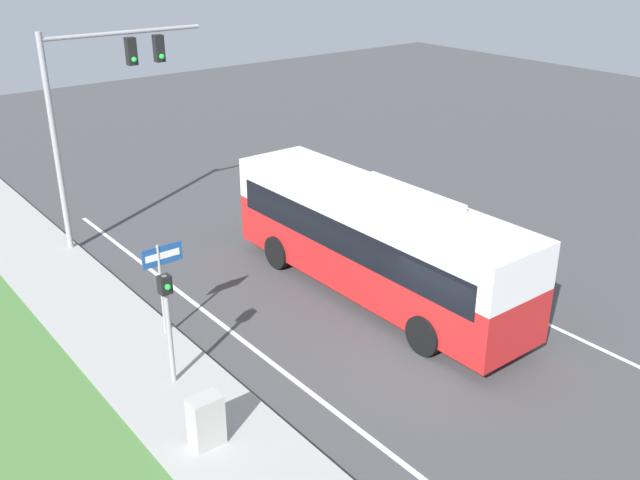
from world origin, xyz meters
TOP-DOWN VIEW (x-y plane):
  - ground_plane at (0.00, 0.00)m, footprint 80.00×80.00m
  - sidewalk at (-6.20, 0.00)m, footprint 2.80×80.00m
  - lane_divider_near at (-3.60, 0.00)m, footprint 0.14×30.00m
  - lane_divider_far at (3.60, 0.00)m, footprint 0.14×30.00m
  - bus at (0.95, 3.55)m, footprint 2.66×10.60m
  - signal_gantry at (-3.50, 12.40)m, footprint 5.60×0.41m
  - pedestrian_signal at (-6.00, 3.03)m, footprint 0.28×0.34m
  - street_sign at (-5.04, 5.24)m, footprint 1.14×0.08m
  - utility_cabinet at (-6.52, 0.52)m, footprint 0.69×0.47m

SIDE VIEW (x-z plane):
  - ground_plane at x=0.00m, z-range 0.00..0.00m
  - lane_divider_near at x=-3.60m, z-range 0.00..0.01m
  - lane_divider_far at x=3.60m, z-range 0.00..0.01m
  - sidewalk at x=-6.20m, z-range 0.00..0.12m
  - utility_cabinet at x=-6.52m, z-range 0.12..1.29m
  - street_sign at x=-5.04m, z-range 0.55..3.24m
  - bus at x=0.95m, z-range 0.16..3.62m
  - pedestrian_signal at x=-6.00m, z-range 0.54..3.49m
  - signal_gantry at x=-3.50m, z-range 1.48..8.78m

